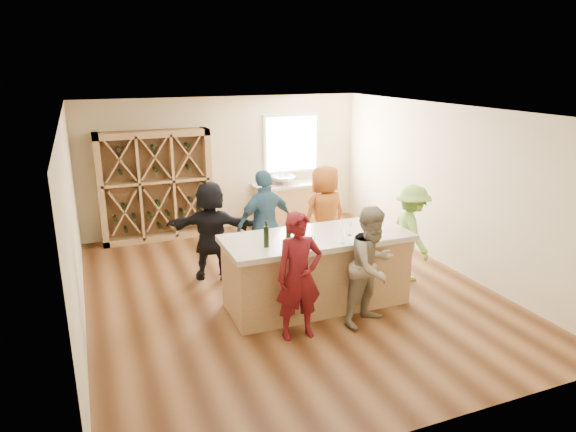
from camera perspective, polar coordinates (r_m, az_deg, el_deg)
name	(u,v)px	position (r m, az deg, el deg)	size (l,w,h in m)	color
floor	(287,292)	(8.26, -0.12, -8.45)	(6.00, 7.00, 0.10)	brown
ceiling	(287,107)	(7.50, -0.14, 12.04)	(6.00, 7.00, 0.10)	white
wall_back	(225,164)	(11.05, -7.05, 5.81)	(6.00, 0.10, 2.80)	beige
wall_front	(434,301)	(4.84, 15.93, -9.10)	(6.00, 0.10, 2.80)	beige
wall_left	(69,228)	(7.24, -23.14, -1.20)	(0.10, 7.00, 2.80)	beige
wall_right	(451,187)	(9.30, 17.62, 3.10)	(0.10, 7.00, 2.80)	beige
window_frame	(291,144)	(11.39, 0.37, 8.04)	(1.30, 0.06, 1.30)	white
window_pane	(292,144)	(11.35, 0.44, 8.02)	(1.18, 0.01, 1.18)	white
wine_rack	(156,186)	(10.56, -14.47, 3.23)	(2.20, 0.45, 2.20)	#A87F50
back_counter_base	(292,205)	(11.38, 0.41, 1.24)	(1.60, 0.58, 0.86)	#A87F50
back_counter_top	(292,185)	(11.27, 0.41, 3.49)	(1.70, 0.62, 0.06)	beige
sink	(283,180)	(11.17, -0.54, 4.02)	(0.54, 0.54, 0.19)	silver
faucet	(280,176)	(11.32, -0.87, 4.49)	(0.02, 0.02, 0.30)	silver
tasting_counter_base	(317,273)	(7.58, 3.20, -6.31)	(2.60, 1.00, 1.00)	#A87F50
tasting_counter_top	(317,238)	(7.38, 3.26, -2.45)	(2.72, 1.12, 0.08)	beige
wine_bottle_a	(266,237)	(6.86, -2.43, -2.31)	(0.07, 0.07, 0.29)	black
wine_bottle_c	(288,232)	(7.04, 0.05, -1.81)	(0.07, 0.07, 0.29)	black
wine_bottle_d	(298,233)	(6.99, 1.07, -1.92)	(0.07, 0.07, 0.30)	black
wine_bottle_e	(302,230)	(7.06, 1.59, -1.62)	(0.08, 0.08, 0.32)	black
wine_glass_a	(313,243)	(6.80, 2.79, -3.06)	(0.06, 0.06, 0.16)	white
wine_glass_b	(344,237)	(7.04, 6.21, -2.34)	(0.07, 0.07, 0.18)	white
wine_glass_c	(377,233)	(7.28, 9.85, -1.82)	(0.07, 0.07, 0.20)	white
wine_glass_d	(350,229)	(7.39, 6.87, -1.48)	(0.07, 0.07, 0.18)	white
wine_glass_e	(380,226)	(7.59, 10.18, -1.12)	(0.07, 0.07, 0.18)	white
tasting_menu_a	(306,248)	(6.87, 2.04, -3.54)	(0.19, 0.26, 0.00)	white
tasting_menu_b	(345,241)	(7.18, 6.32, -2.75)	(0.21, 0.28, 0.00)	white
tasting_menu_c	(379,236)	(7.43, 10.04, -2.21)	(0.24, 0.32, 0.00)	white
person_near_left	(299,276)	(6.58, 1.24, -6.71)	(0.62, 0.45, 1.69)	#590F14
person_near_right	(372,266)	(7.02, 9.34, -5.52)	(0.81, 0.44, 1.66)	gray
person_server	(411,233)	(8.60, 13.52, -1.81)	(1.03, 0.48, 1.59)	#8CC64C
person_far_mid	(265,224)	(8.48, -2.53, -0.86)	(1.06, 0.54, 1.80)	#335972
person_far_right	(325,215)	(9.04, 4.09, 0.12)	(0.87, 0.56, 1.78)	#994C19
person_far_left	(211,230)	(8.47, -8.53, -1.59)	(1.54, 0.55, 1.66)	black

